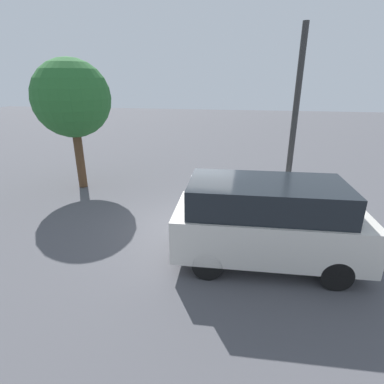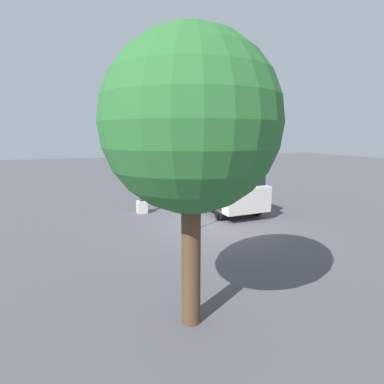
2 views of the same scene
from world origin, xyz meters
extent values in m
plane|color=#4C4C51|center=(0.00, 0.00, 0.00)|extent=(80.00, 80.00, 0.00)
cylinder|color=gray|center=(-0.03, 0.69, 0.62)|extent=(0.05, 0.05, 1.23)
cube|color=gray|center=(-0.03, 0.69, 1.36)|extent=(0.22, 0.15, 0.26)
sphere|color=navy|center=(-0.03, 0.69, 1.51)|extent=(0.11, 0.11, 0.11)
cylinder|color=gray|center=(6.42, 0.63, 0.62)|extent=(0.05, 0.05, 1.25)
cube|color=gray|center=(6.42, 0.63, 1.38)|extent=(0.22, 0.15, 0.26)
sphere|color=#14662D|center=(6.42, 0.63, 1.53)|extent=(0.11, 0.11, 0.11)
cube|color=beige|center=(3.05, 2.18, 0.28)|extent=(0.44, 0.44, 0.55)
cylinder|color=#2D2D2D|center=(3.05, 2.18, 3.27)|extent=(0.20, 0.20, 5.43)
cube|color=beige|center=(2.19, -1.47, 0.88)|extent=(4.64, 2.24, 1.06)
cube|color=black|center=(2.08, -1.48, 1.77)|extent=(3.72, 2.03, 0.71)
cube|color=orange|center=(4.39, -0.71, 0.50)|extent=(0.09, 0.12, 0.20)
cylinder|color=black|center=(3.56, -0.51, 0.35)|extent=(0.72, 0.28, 0.71)
cylinder|color=black|center=(3.64, -2.30, 0.35)|extent=(0.72, 0.28, 0.71)
cylinder|color=black|center=(0.74, -0.64, 0.35)|extent=(0.72, 0.28, 0.71)
cylinder|color=black|center=(0.83, -2.43, 0.35)|extent=(0.72, 0.28, 0.71)
cylinder|color=#513823|center=(-5.32, 3.00, 1.30)|extent=(0.35, 0.35, 2.60)
sphere|color=#28662D|center=(-5.32, 3.00, 3.67)|extent=(3.03, 3.03, 3.03)
camera|label=1|loc=(1.51, -8.26, 4.34)|focal=28.00mm
camera|label=2|loc=(-10.10, 4.82, 3.46)|focal=28.00mm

